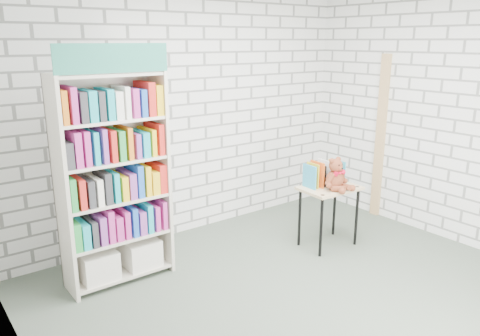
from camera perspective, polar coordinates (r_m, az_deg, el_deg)
ground at (r=4.47m, az=8.18°, el=-15.22°), size 4.50×4.50×0.00m
room_shell at (r=3.89m, az=9.17°, el=8.10°), size 4.52×4.02×2.81m
bookshelf at (r=4.49m, az=-15.15°, el=-1.27°), size 1.00×0.39×2.24m
display_table at (r=5.30m, az=10.83°, el=-3.28°), size 0.67×0.48×0.69m
table_books at (r=5.30m, az=10.16°, el=-0.62°), size 0.46×0.22×0.27m
teddy_bear at (r=5.15m, az=11.68°, el=-1.07°), size 0.33×0.30×0.36m
door_trim at (r=6.30m, az=16.73°, el=3.59°), size 0.05×0.12×2.10m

